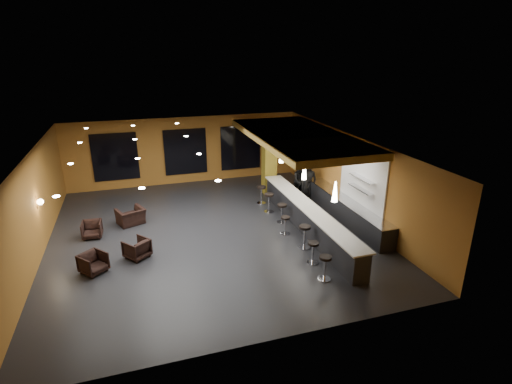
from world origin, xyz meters
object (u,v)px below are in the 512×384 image
object	(u,v)px
prep_counter	(346,210)
bar_stool_2	(305,234)
bar_stool_3	(285,223)
bar_counter	(307,219)
bar_stool_1	(313,250)
armchair_a	(93,263)
armchair_c	(92,229)
staff_c	(307,179)
staff_a	(305,188)
armchair_b	(137,248)
bar_stool_6	(261,193)
pendant_1	(304,171)
pendant_0	(335,192)
bar_stool_5	(269,200)
bar_stool_4	(282,211)
column	(269,159)
armchair_d	(131,216)
pendant_2	(281,155)
staff_b	(300,181)
bar_stool_0	(325,265)

from	to	relation	value
prep_counter	bar_stool_2	distance (m)	3.22
bar_stool_3	bar_counter	bearing A→B (deg)	0.05
bar_counter	bar_stool_1	world-z (taller)	bar_counter
armchair_a	armchair_c	xyz separation A→B (m)	(-0.21, 2.71, -0.01)
staff_c	bar_stool_1	xyz separation A→B (m)	(-2.41, -5.79, -0.43)
staff_a	armchair_b	world-z (taller)	staff_a
staff_a	prep_counter	bearing A→B (deg)	-84.80
armchair_c	bar_stool_6	bearing A→B (deg)	13.65
bar_counter	bar_stool_3	size ratio (longest dim) A/B	10.93
armchair_b	bar_stool_1	distance (m)	6.03
pendant_1	bar_stool_3	distance (m)	2.16
pendant_1	staff_a	world-z (taller)	pendant_1
pendant_1	armchair_a	size ratio (longest dim) A/B	0.94
pendant_0	bar_stool_5	world-z (taller)	pendant_0
staff_a	bar_stool_1	size ratio (longest dim) A/B	1.94
bar_stool_4	staff_c	bearing A→B (deg)	47.14
column	armchair_d	world-z (taller)	column
bar_stool_5	bar_stool_6	size ratio (longest dim) A/B	1.02
pendant_0	bar_stool_4	bearing A→B (deg)	102.40
pendant_1	staff_a	size ratio (longest dim) A/B	0.47
column	armchair_a	xyz separation A→B (m)	(-7.86, -5.36, -1.41)
prep_counter	column	distance (m)	4.75
armchair_d	bar_stool_4	world-z (taller)	bar_stool_4
prep_counter	armchair_d	size ratio (longest dim) A/B	5.81
pendant_0	pendant_1	distance (m)	2.50
pendant_1	bar_stool_1	size ratio (longest dim) A/B	0.91
pendant_1	bar_stool_4	size ratio (longest dim) A/B	0.86
bar_stool_5	bar_stool_6	xyz separation A→B (m)	(0.00, 1.08, -0.01)
armchair_a	armchair_d	xyz separation A→B (m)	(1.23, 3.55, -0.00)
bar_stool_1	armchair_a	bearing A→B (deg)	167.16
bar_stool_2	prep_counter	bearing A→B (deg)	33.29
armchair_d	bar_stool_5	bearing A→B (deg)	153.18
armchair_c	armchair_a	bearing A→B (deg)	-82.81
staff_c	bar_stool_1	world-z (taller)	staff_c
staff_c	bar_counter	bearing A→B (deg)	-101.51
bar_stool_4	bar_stool_5	xyz separation A→B (m)	(-0.13, 1.22, 0.03)
pendant_2	bar_stool_6	bearing A→B (deg)	156.52
column	bar_stool_2	distance (m)	6.03
pendant_2	bar_stool_2	bearing A→B (deg)	-99.20
bar_counter	bar_stool_6	xyz separation A→B (m)	(-0.80, 3.35, 0.04)
armchair_c	bar_stool_4	size ratio (longest dim) A/B	0.89
armchair_d	bar_stool_6	size ratio (longest dim) A/B	1.23
pendant_0	armchair_a	bearing A→B (deg)	171.03
prep_counter	staff_b	bearing A→B (deg)	105.28
pendant_2	bar_stool_3	bearing A→B (deg)	-107.35
prep_counter	armchair_a	xyz separation A→B (m)	(-9.86, -1.26, -0.09)
staff_b	bar_stool_2	bearing A→B (deg)	-111.65
pendant_1	pendant_2	xyz separation A→B (m)	(0.00, 2.50, 0.00)
armchair_c	bar_stool_3	world-z (taller)	bar_stool_3
bar_stool_1	bar_stool_0	bearing A→B (deg)	-94.47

